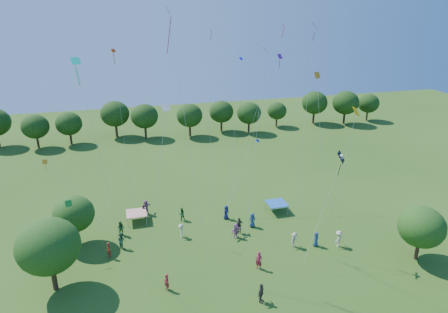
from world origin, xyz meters
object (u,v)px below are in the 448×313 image
Objects in this scene: near_tree_west at (48,246)px; red_high_kite at (176,63)px; tent_red_stripe at (136,213)px; tent_blue at (277,203)px; pirate_kite at (341,159)px; near_tree_east at (422,227)px; near_tree_north at (74,214)px.

red_high_kite reaches higher than near_tree_west.
tent_red_stripe is 16.07m from tent_blue.
near_tree_west is 25.96m from pirate_kite.
near_tree_east is at bearing -23.95° from pirate_kite.
tent_blue is at bearing 26.37° from red_high_kite.
near_tree_north is at bearing -176.91° from tent_blue.
tent_red_stripe is 0.24× the size of pirate_kite.
near_tree_east is 2.45× the size of tent_blue.
near_tree_north is 0.25× the size of red_high_kite.
near_tree_east is 0.25× the size of red_high_kite.
near_tree_north is 0.97× the size of near_tree_east.
near_tree_north is (1.33, 6.77, -0.82)m from near_tree_west.
near_tree_north is 22.16m from tent_blue.
pirate_kite is (24.03, -7.82, 6.31)m from near_tree_north.
tent_red_stripe is at bearing 148.84° from pirate_kite.
tent_blue is at bearing 18.83° from near_tree_west.
red_high_kite is (-14.02, 3.06, 8.52)m from pirate_kite.
near_tree_east reaches higher than tent_red_stripe.
tent_red_stripe is (6.04, 3.06, -2.39)m from near_tree_north.
near_tree_west is 1.22× the size of near_tree_east.
tent_red_stripe is 0.10× the size of red_high_kite.
red_high_kite reaches higher than pirate_kite.
red_high_kite is at bearing 167.68° from pirate_kite.
tent_red_stripe is at bearing 53.14° from near_tree_west.
red_high_kite reaches higher than near_tree_north.
tent_red_stripe is 22.75m from pirate_kite.
near_tree_east is 2.45× the size of tent_red_stripe.
tent_red_stripe is 19.32m from red_high_kite.
near_tree_east is at bearing -16.44° from red_high_kite.
near_tree_north reaches higher than tent_blue.
near_tree_east is (32.58, -4.26, -0.78)m from near_tree_west.
tent_blue is at bearing 127.13° from near_tree_east.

